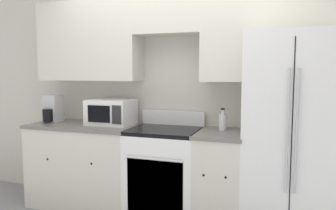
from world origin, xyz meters
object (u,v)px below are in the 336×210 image
object	(u,v)px
refrigerator	(290,135)
bottle	(223,121)
microwave	(111,112)
oven_range	(165,172)

from	to	relation	value
refrigerator	bottle	world-z (taller)	refrigerator
refrigerator	microwave	distance (m)	1.90
oven_range	microwave	size ratio (longest dim) A/B	2.28
bottle	microwave	bearing A→B (deg)	-178.52
oven_range	refrigerator	size ratio (longest dim) A/B	0.58
oven_range	bottle	world-z (taller)	bottle
oven_range	microwave	distance (m)	0.91
microwave	bottle	world-z (taller)	microwave
refrigerator	microwave	xyz separation A→B (m)	(-1.89, 0.03, 0.14)
oven_range	bottle	size ratio (longest dim) A/B	4.93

